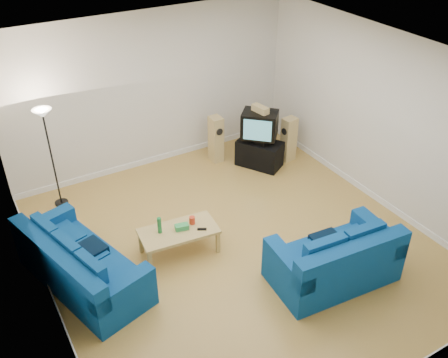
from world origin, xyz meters
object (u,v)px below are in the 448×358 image
sofa_loveseat (335,262)px  television (260,125)px  tv_stand (259,154)px  sofa_three_seat (80,268)px  coffee_table (179,233)px

sofa_loveseat → television: television is taller
tv_stand → sofa_three_seat: bearing=-100.8°
sofa_three_seat → coffee_table: 1.62m
sofa_loveseat → tv_stand: (0.93, 3.45, -0.08)m
sofa_loveseat → tv_stand: bearing=79.6°
coffee_table → tv_stand: 3.16m
sofa_three_seat → sofa_loveseat: bearing=45.1°
sofa_loveseat → coffee_table: sofa_loveseat is taller
television → coffee_table: bearing=-104.4°
sofa_three_seat → television: bearing=94.6°
sofa_three_seat → television: television is taller
sofa_three_seat → coffee_table: size_ratio=1.89×
sofa_loveseat → coffee_table: 2.51m
tv_stand → television: bearing=155.6°
tv_stand → television: size_ratio=1.05×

